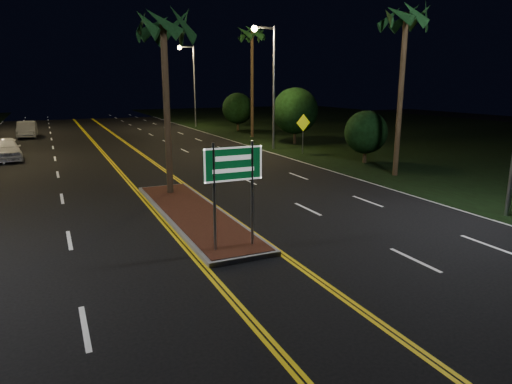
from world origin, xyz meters
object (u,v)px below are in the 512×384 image
streetlight_right_far (191,77)px  palm_right_far (252,35)px  median_island (193,214)px  highway_sign (233,174)px  car_near (5,147)px  palm_right_near (406,18)px  shrub_mid (295,111)px  warning_sign (303,128)px  streetlight_right_mid (269,73)px  shrub_near (366,132)px  shrub_far (238,108)px  car_far (27,128)px  palm_median (163,26)px

streetlight_right_far → palm_right_far: 12.69m
median_island → highway_sign: size_ratio=3.20×
streetlight_right_far → car_near: size_ratio=1.71×
median_island → palm_right_near: bearing=13.5°
shrub_mid → warning_sign: size_ratio=1.64×
streetlight_right_mid → palm_right_far: size_ratio=0.87×
shrub_near → palm_right_far: bearing=92.5°
streetlight_right_mid → warning_sign: bearing=-68.8°
median_island → shrub_near: shrub_near is taller
palm_right_far → shrub_far: 9.13m
shrub_near → car_far: bearing=129.1°
highway_sign → warning_sign: size_ratio=1.14×
palm_right_near → shrub_near: 7.50m
highway_sign → shrub_mid: shrub_mid is taller
warning_sign → median_island: bearing=-142.6°
streetlight_right_mid → palm_right_near: bearing=-81.1°
shrub_near → shrub_far: (0.30, 22.00, 0.39)m
palm_right_near → car_far: bearing=123.6°
streetlight_right_far → car_far: bearing=-168.6°
palm_median → median_island: bearing=-90.0°
palm_median → shrub_far: (13.80, 25.50, -4.94)m
median_island → warning_sign: warning_sign is taller
streetlight_right_mid → car_far: streetlight_right_mid is taller
streetlight_right_far → shrub_mid: (3.39, -18.00, -2.93)m
palm_right_far → palm_median: bearing=-123.3°
median_island → streetlight_right_mid: streetlight_right_mid is taller
palm_median → highway_sign: bearing=-90.0°
palm_right_near → car_far: palm_right_near is taller
streetlight_right_far → warning_sign: bearing=-87.0°
palm_right_near → streetlight_right_far: bearing=93.4°
shrub_mid → shrub_near: bearing=-92.9°
streetlight_right_far → shrub_far: 7.56m
streetlight_right_mid → shrub_far: bearing=77.2°
shrub_mid → palm_median: bearing=-136.0°
shrub_near → warning_sign: size_ratio=1.17×
median_island → warning_sign: 16.87m
palm_right_near → streetlight_right_mid: bearing=98.9°
highway_sign → streetlight_right_far: (10.61, 39.20, 3.25)m
streetlight_right_mid → palm_right_far: (2.19, 8.00, 3.49)m
palm_median → shrub_near: size_ratio=2.52×
streetlight_right_mid → shrub_near: 9.28m
streetlight_right_mid → warning_sign: size_ratio=3.20×
palm_median → shrub_near: (13.50, 3.50, -5.33)m
highway_sign → warning_sign: 19.99m
streetlight_right_mid → shrub_far: streetlight_right_mid is taller
streetlight_right_far → car_near: bearing=-136.1°
highway_sign → palm_median: bearing=90.0°
median_island → shrub_mid: (14.00, 17.00, 2.64)m
palm_right_far → shrub_near: 17.56m
streetlight_right_mid → shrub_near: bearing=-70.2°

